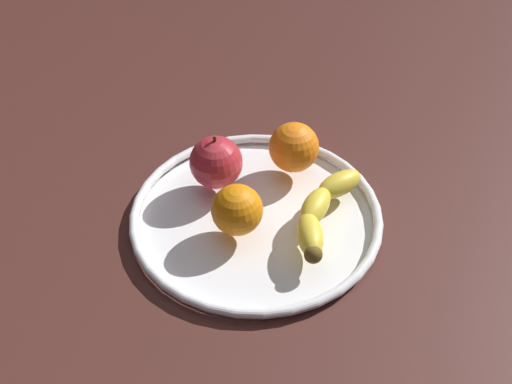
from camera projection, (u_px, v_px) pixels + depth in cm
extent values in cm
cube|color=#45221D|center=(256.00, 230.00, 76.11)|extent=(147.02, 147.02, 4.00)
cylinder|color=white|center=(256.00, 218.00, 74.54)|extent=(30.88, 30.88, 0.60)
torus|color=white|center=(256.00, 213.00, 73.93)|extent=(32.16, 32.16, 1.20)
ellipsoid|color=yellow|center=(339.00, 184.00, 74.70)|extent=(6.88, 7.06, 3.09)
ellipsoid|color=yellow|center=(316.00, 205.00, 71.84)|extent=(7.39, 5.02, 3.09)
ellipsoid|color=yellow|center=(310.00, 235.00, 68.15)|extent=(7.24, 4.35, 3.09)
ellipsoid|color=brown|center=(313.00, 255.00, 65.92)|extent=(2.38, 2.51, 2.16)
sphere|color=#B52833|center=(216.00, 162.00, 74.90)|extent=(6.96, 6.96, 6.96)
cylinder|color=#593819|center=(215.00, 140.00, 72.40)|extent=(0.44, 0.44, 1.20)
sphere|color=orange|center=(294.00, 147.00, 77.33)|extent=(6.77, 6.77, 6.77)
sphere|color=orange|center=(237.00, 210.00, 68.99)|extent=(6.28, 6.28, 6.28)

